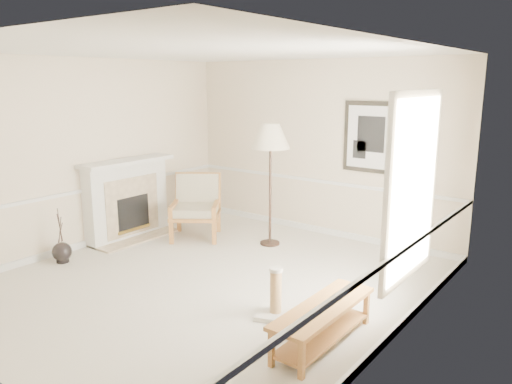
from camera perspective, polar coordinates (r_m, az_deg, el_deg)
ground at (r=6.63m, az=-5.40°, el=-10.10°), size 5.50×5.50×0.00m
room at (r=6.12m, az=-4.32°, el=6.11°), size 5.04×5.54×2.92m
fireplace at (r=8.48m, az=-14.49°, el=-0.84°), size 0.64×1.64×1.31m
floor_vase at (r=7.72m, az=-21.29°, el=-6.45°), size 0.28×0.28×0.81m
armchair at (r=8.36m, az=-6.84°, el=-1.29°), size 1.11×1.13×1.03m
floor_lamp at (r=7.65m, az=1.67°, el=6.02°), size 0.73×0.73×1.92m
bench at (r=5.11m, az=7.67°, el=-14.12°), size 0.43×1.41×0.40m
scratching_post at (r=5.64m, az=2.26°, el=-12.34°), size 0.51×0.51×0.57m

